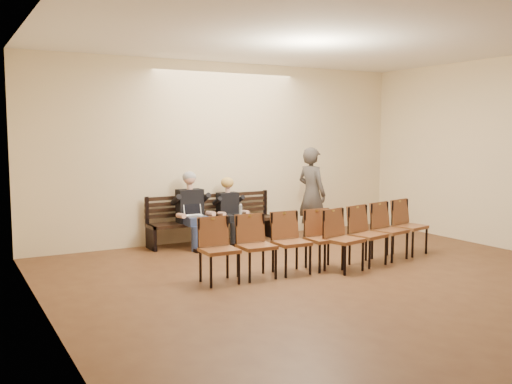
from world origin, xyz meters
TOP-DOWN VIEW (x-y plane):
  - ground at (0.00, 0.00)m, footprint 10.00×10.00m
  - room_walls at (0.00, 0.79)m, footprint 8.02×10.01m
  - bench at (-0.44, 4.65)m, footprint 2.60×0.90m
  - seated_man at (-0.94, 4.53)m, footprint 0.59×0.81m
  - seated_woman at (-0.15, 4.53)m, footprint 0.49×0.68m
  - laptop at (-0.95, 4.33)m, footprint 0.39×0.33m
  - water_bottle at (-0.06, 4.26)m, footprint 0.07×0.07m
  - bag at (-0.37, 4.75)m, footprint 0.42×0.36m
  - passerby at (1.42, 4.05)m, footprint 0.66×0.86m
  - chair_row_front at (1.27, 1.87)m, footprint 2.39×1.06m
  - chair_row_back at (-0.71, 1.92)m, footprint 2.29×0.56m

SIDE VIEW (x-z plane):
  - ground at x=0.00m, z-range 0.00..0.00m
  - bag at x=-0.37m, z-range 0.00..0.26m
  - bench at x=-0.44m, z-range 0.00..0.45m
  - chair_row_back at x=-0.71m, z-range 0.00..0.94m
  - chair_row_front at x=1.27m, z-range 0.00..0.96m
  - water_bottle at x=-0.06m, z-range 0.45..0.67m
  - seated_woman at x=-0.15m, z-range 0.00..1.15m
  - laptop at x=-0.95m, z-range 0.45..0.70m
  - seated_man at x=-0.94m, z-range 0.00..1.41m
  - passerby at x=1.42m, z-range 0.00..2.12m
  - room_walls at x=0.00m, z-range 0.78..4.29m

